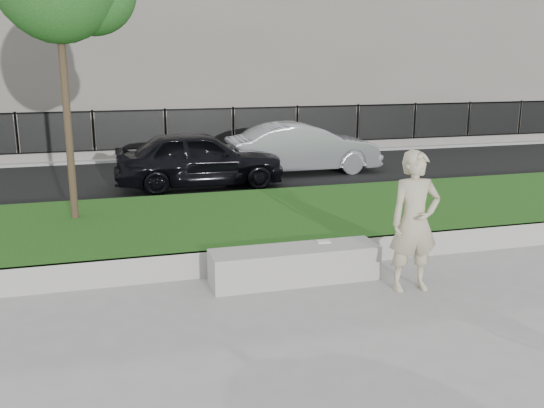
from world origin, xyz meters
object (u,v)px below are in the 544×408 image
object	(u,v)px
man	(415,222)
car_silver	(303,148)
stone_bench	(295,264)
car_dark	(200,159)
book	(323,242)

from	to	relation	value
man	car_silver	distance (m)	8.75
stone_bench	car_dark	size ratio (longest dim) A/B	0.60
book	car_dark	xyz separation A→B (m)	(-0.77, 6.65, 0.23)
book	car_dark	world-z (taller)	car_dark
man	car_dark	distance (m)	7.76
man	book	world-z (taller)	man
book	car_silver	distance (m)	8.08
stone_bench	man	size ratio (longest dim) A/B	1.25
stone_bench	car_dark	bearing A→B (deg)	92.28
stone_bench	car_silver	distance (m)	8.39
stone_bench	car_silver	size ratio (longest dim) A/B	0.59
stone_bench	man	distance (m)	1.82
stone_bench	man	bearing A→B (deg)	-27.00
book	car_silver	bearing A→B (deg)	79.00
man	book	bearing A→B (deg)	140.49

